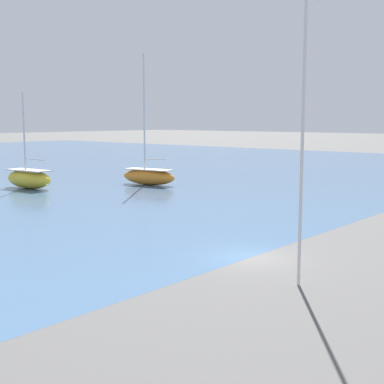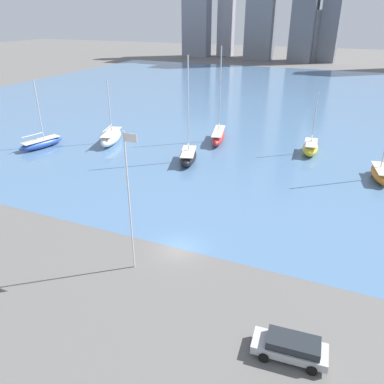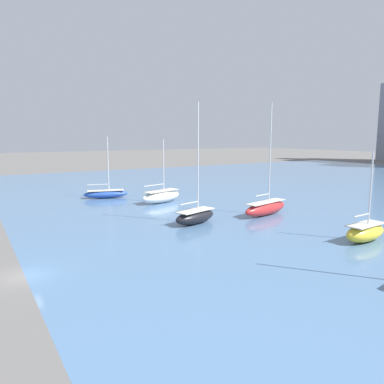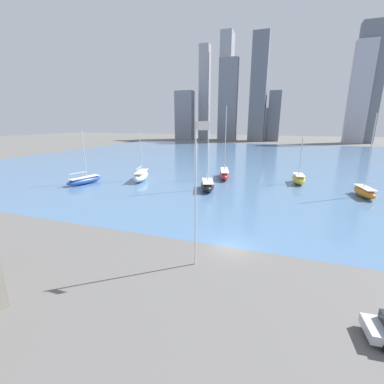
{
  "view_description": "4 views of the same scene",
  "coord_description": "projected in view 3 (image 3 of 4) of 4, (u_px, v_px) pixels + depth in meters",
  "views": [
    {
      "loc": [
        -22.71,
        -15.52,
        7.19
      ],
      "look_at": [
        7.42,
        10.48,
        1.78
      ],
      "focal_mm": 50.0,
      "sensor_mm": 36.0,
      "label": 1
    },
    {
      "loc": [
        13.49,
        -28.13,
        21.31
      ],
      "look_at": [
        -2.66,
        9.47,
        1.59
      ],
      "focal_mm": 35.0,
      "sensor_mm": 36.0,
      "label": 2
    },
    {
      "loc": [
        32.78,
        -3.47,
        11.64
      ],
      "look_at": [
        -3.46,
        18.44,
        5.24
      ],
      "focal_mm": 35.0,
      "sensor_mm": 36.0,
      "label": 3
    },
    {
      "loc": [
        4.08,
        -24.53,
        12.76
      ],
      "look_at": [
        -7.48,
        9.1,
        3.07
      ],
      "focal_mm": 24.0,
      "sensor_mm": 36.0,
      "label": 4
    }
  ],
  "objects": [
    {
      "name": "sailboat_red",
      "position": [
        266.0,
        208.0,
        55.14
      ],
      "size": [
        4.32,
        9.75,
        16.33
      ],
      "rotation": [
        0.0,
        0.0,
        0.24
      ],
      "color": "#B72828",
      "rests_on": "harbor_water"
    },
    {
      "name": "sailboat_white",
      "position": [
        161.0,
        196.0,
        65.32
      ],
      "size": [
        4.81,
        8.76,
        10.96
      ],
      "rotation": [
        0.0,
        0.0,
        0.28
      ],
      "color": "white",
      "rests_on": "harbor_water"
    },
    {
      "name": "ground_plane",
      "position": [
        25.0,
        276.0,
        31.25
      ],
      "size": [
        500.0,
        500.0,
        0.0
      ],
      "primitive_type": "plane",
      "color": "#605E5B"
    },
    {
      "name": "sailboat_yellow",
      "position": [
        365.0,
        232.0,
        41.42
      ],
      "size": [
        3.01,
        6.59,
        9.98
      ],
      "rotation": [
        0.0,
        0.0,
        0.09
      ],
      "color": "yellow",
      "rests_on": "harbor_water"
    },
    {
      "name": "sailboat_black",
      "position": [
        195.0,
        216.0,
        49.87
      ],
      "size": [
        4.55,
        7.52,
        15.91
      ],
      "rotation": [
        0.0,
        0.0,
        0.3
      ],
      "color": "black",
      "rests_on": "harbor_water"
    },
    {
      "name": "sailboat_blue",
      "position": [
        106.0,
        194.0,
        70.26
      ],
      "size": [
        4.33,
        8.47,
        11.42
      ],
      "rotation": [
        0.0,
        0.0,
        -0.26
      ],
      "color": "#284CA8",
      "rests_on": "harbor_water"
    }
  ]
}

